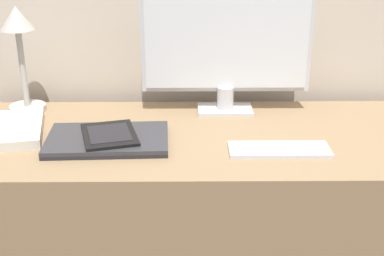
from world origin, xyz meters
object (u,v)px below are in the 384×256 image
at_px(desk_lamp, 20,43).
at_px(notebook, 8,130).
at_px(monitor, 227,42).
at_px(laptop, 108,140).
at_px(keyboard, 279,149).
at_px(ereader, 109,135).

relative_size(desk_lamp, notebook, 1.15).
relative_size(monitor, laptop, 1.54).
xyz_separation_m(laptop, desk_lamp, (-0.31, 0.27, 0.22)).
height_order(monitor, notebook, monitor).
relative_size(keyboard, ereader, 1.28).
bearing_deg(desk_lamp, laptop, -41.49).
height_order(keyboard, ereader, ereader).
height_order(keyboard, desk_lamp, desk_lamp).
xyz_separation_m(monitor, keyboard, (0.13, -0.33, -0.23)).
relative_size(laptop, notebook, 1.17).
bearing_deg(laptop, monitor, 36.36).
bearing_deg(notebook, ereader, -11.70).
bearing_deg(monitor, notebook, -163.42).
bearing_deg(desk_lamp, ereader, -40.94).
height_order(monitor, laptop, monitor).
bearing_deg(notebook, monitor, 16.58).
height_order(desk_lamp, notebook, desk_lamp).
xyz_separation_m(keyboard, notebook, (-0.80, 0.13, 0.01)).
distance_m(keyboard, ereader, 0.49).
distance_m(keyboard, desk_lamp, 0.89).
relative_size(keyboard, notebook, 0.93).
bearing_deg(keyboard, desk_lamp, 157.18).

